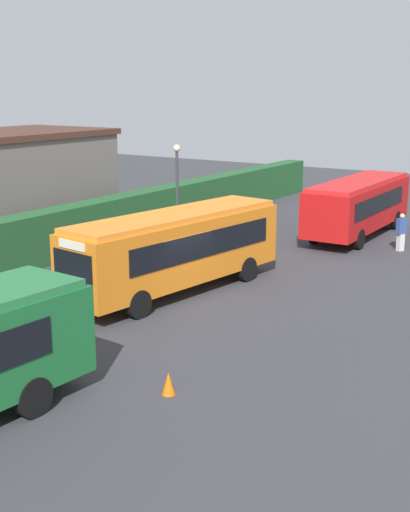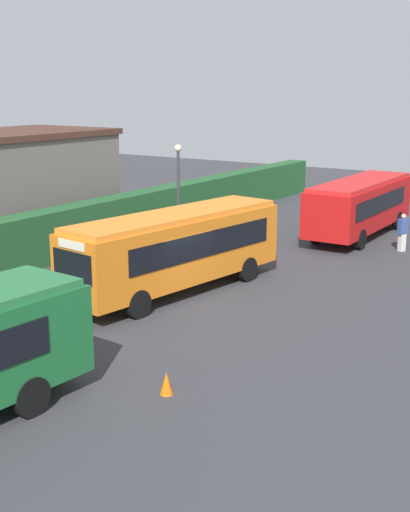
% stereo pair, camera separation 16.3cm
% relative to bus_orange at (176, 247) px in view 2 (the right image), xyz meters
% --- Properties ---
extents(ground_plane, '(84.40, 84.40, 0.00)m').
position_rel_bus_orange_xyz_m(ground_plane, '(-0.77, -0.71, -1.79)').
color(ground_plane, '#38383D').
extents(bus_orange, '(10.05, 3.69, 3.10)m').
position_rel_bus_orange_xyz_m(bus_orange, '(0.00, 0.00, 0.00)').
color(bus_orange, orange).
rests_on(bus_orange, ground_plane).
extents(bus_red, '(9.37, 2.63, 2.97)m').
position_rel_bus_orange_xyz_m(bus_red, '(13.50, -2.13, -0.07)').
color(bus_red, red).
rests_on(bus_red, ground_plane).
extents(person_center, '(0.48, 0.53, 1.77)m').
position_rel_bus_orange_xyz_m(person_center, '(-1.02, 2.29, -0.86)').
color(person_center, silver).
rests_on(person_center, ground_plane).
extents(person_right, '(0.42, 0.27, 1.72)m').
position_rel_bus_orange_xyz_m(person_right, '(-0.99, 4.27, -0.89)').
color(person_right, '#4C6B47').
rests_on(person_right, ground_plane).
extents(person_far, '(0.56, 0.45, 1.81)m').
position_rel_bus_orange_xyz_m(person_far, '(11.44, -5.09, -0.84)').
color(person_far, silver).
rests_on(person_far, ground_plane).
extents(hedge_row, '(54.20, 1.28, 2.31)m').
position_rel_bus_orange_xyz_m(hedge_row, '(-0.77, 7.60, -0.64)').
color(hedge_row, '#22552B').
rests_on(hedge_row, ground_plane).
extents(depot_building, '(10.20, 6.51, 5.47)m').
position_rel_bus_orange_xyz_m(depot_building, '(3.58, 12.98, 0.95)').
color(depot_building, slate).
rests_on(depot_building, ground_plane).
extents(traffic_cone, '(0.36, 0.36, 0.60)m').
position_rel_bus_orange_xyz_m(traffic_cone, '(-7.40, -4.97, -1.49)').
color(traffic_cone, orange).
rests_on(traffic_cone, ground_plane).
extents(lamppost, '(0.36, 0.36, 4.96)m').
position_rel_bus_orange_xyz_m(lamppost, '(6.65, 4.60, 1.35)').
color(lamppost, '#38383D').
rests_on(lamppost, ground_plane).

